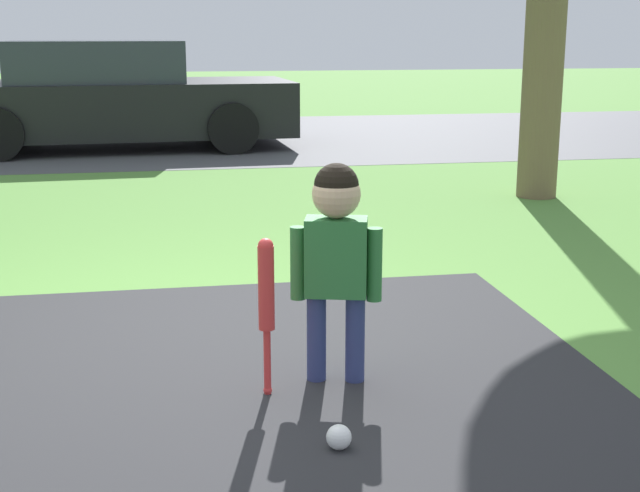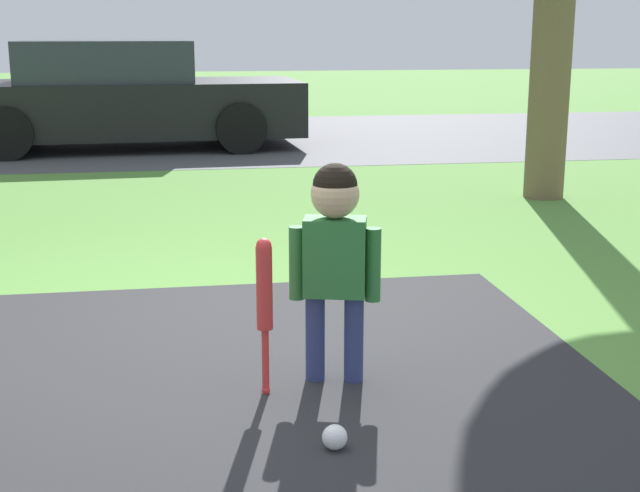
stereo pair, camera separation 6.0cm
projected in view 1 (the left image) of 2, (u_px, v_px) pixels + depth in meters
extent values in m
plane|color=#518438|center=(161.00, 345.00, 4.43)|extent=(60.00, 60.00, 0.00)
cube|color=#4C4C51|center=(159.00, 139.00, 12.76)|extent=(40.00, 6.00, 0.01)
cylinder|color=navy|center=(316.00, 338.00, 3.95)|extent=(0.09, 0.09, 0.40)
cylinder|color=navy|center=(355.00, 338.00, 3.93)|extent=(0.09, 0.09, 0.40)
cube|color=#2D7238|center=(336.00, 257.00, 3.85)|extent=(0.30, 0.21, 0.34)
cylinder|color=#2D7238|center=(298.00, 263.00, 3.87)|extent=(0.07, 0.07, 0.32)
cylinder|color=#2D7238|center=(375.00, 265.00, 3.85)|extent=(0.07, 0.07, 0.32)
sphere|color=#D8AD8C|center=(336.00, 194.00, 3.79)|extent=(0.21, 0.21, 0.21)
sphere|color=black|center=(336.00, 185.00, 3.78)|extent=(0.19, 0.19, 0.19)
sphere|color=red|center=(268.00, 390.00, 3.83)|extent=(0.04, 0.04, 0.04)
cylinder|color=red|center=(267.00, 362.00, 3.80)|extent=(0.03, 0.03, 0.30)
cylinder|color=red|center=(266.00, 288.00, 3.72)|extent=(0.07, 0.07, 0.36)
sphere|color=red|center=(266.00, 246.00, 3.68)|extent=(0.07, 0.07, 0.07)
sphere|color=white|center=(339.00, 437.00, 3.32)|extent=(0.10, 0.10, 0.10)
cube|color=black|center=(117.00, 108.00, 11.68)|extent=(4.63, 2.07, 0.69)
cube|color=#2D333D|center=(96.00, 61.00, 11.49)|extent=(2.26, 1.73, 0.52)
cylinder|color=black|center=(216.00, 115.00, 12.92)|extent=(0.65, 0.21, 0.64)
cylinder|color=black|center=(233.00, 129.00, 11.16)|extent=(0.65, 0.21, 0.64)
cylinder|color=black|center=(13.00, 119.00, 12.30)|extent=(0.65, 0.21, 0.64)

